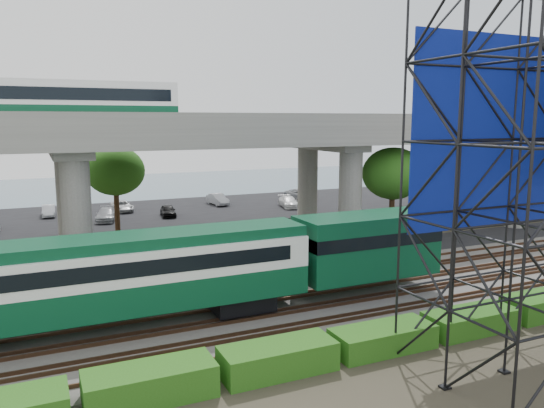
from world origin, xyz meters
name	(u,v)px	position (x,y,z in m)	size (l,w,h in m)	color
ground	(314,320)	(0.00, 0.00, 0.00)	(140.00, 140.00, 0.00)	#474233
ballast_bed	(296,305)	(0.00, 2.00, 0.10)	(90.00, 12.00, 0.20)	slate
service_road	(239,266)	(0.00, 10.50, 0.04)	(90.00, 5.00, 0.08)	black
parking_lot	(162,212)	(0.00, 34.00, 0.04)	(90.00, 18.00, 0.08)	black
harbor_water	(128,189)	(0.00, 56.00, 0.01)	(140.00, 40.00, 0.03)	slate
rail_tracks	(296,302)	(0.00, 2.00, 0.28)	(90.00, 9.52, 0.16)	#472D1E
commuter_train	(153,271)	(-7.49, 2.00, 2.88)	(29.30, 3.06, 4.30)	black
overpass	(204,142)	(-0.64, 16.00, 8.21)	(80.00, 12.00, 12.40)	#9E9B93
hedge_strip	(383,337)	(1.01, -4.30, 0.56)	(34.60, 1.80, 1.20)	#225413
trees	(150,180)	(-4.67, 16.17, 5.57)	(40.94, 16.94, 7.69)	#382314
suv	(95,273)	(-9.31, 10.54, 0.72)	(2.13, 4.63, 1.29)	black
parked_cars	(183,205)	(2.33, 33.61, 0.69)	(36.40, 9.74, 1.29)	white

